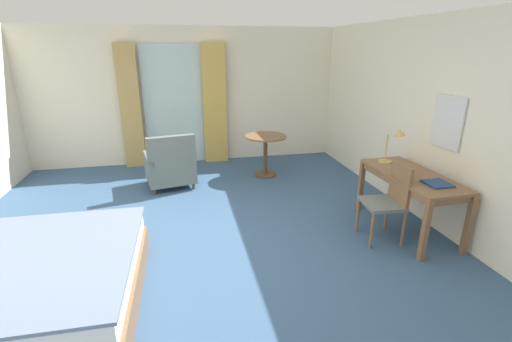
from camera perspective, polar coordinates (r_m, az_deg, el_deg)
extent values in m
cube|color=#38567A|center=(4.07, -8.45, -13.86)|extent=(6.45, 7.75, 0.10)
cube|color=silver|center=(7.09, -11.12, 11.67)|extent=(6.05, 0.12, 2.55)
cube|color=silver|center=(4.70, 29.66, 5.86)|extent=(0.12, 7.35, 2.55)
cube|color=silver|center=(7.03, -13.11, 10.21)|extent=(1.10, 0.02, 2.24)
cube|color=tan|center=(6.99, -19.53, 9.62)|extent=(0.37, 0.10, 2.26)
cube|color=tan|center=(6.97, -6.66, 10.55)|extent=(0.45, 0.10, 2.26)
cube|color=brown|center=(3.84, -35.20, -16.60)|extent=(2.21, 1.84, 0.26)
cube|color=white|center=(3.73, -35.91, -13.61)|extent=(2.14, 1.78, 0.21)
cube|color=slate|center=(3.53, -30.89, -12.11)|extent=(1.47, 1.81, 0.03)
cube|color=brown|center=(4.63, 23.83, -0.64)|extent=(0.64, 1.39, 0.04)
cube|color=brown|center=(4.65, 23.74, -1.31)|extent=(0.59, 1.32, 0.08)
cube|color=brown|center=(4.49, 30.96, -7.51)|extent=(0.06, 0.06, 0.70)
cube|color=brown|center=(5.40, 21.50, -1.79)|extent=(0.06, 0.06, 0.70)
cube|color=brown|center=(4.14, 25.54, -8.73)|extent=(0.06, 0.06, 0.70)
cube|color=brown|center=(5.12, 16.53, -2.35)|extent=(0.06, 0.06, 0.70)
cube|color=slate|center=(4.37, 19.61, -4.97)|extent=(0.45, 0.47, 0.04)
cube|color=brown|center=(4.37, 22.20, -1.75)|extent=(0.07, 0.42, 0.46)
cylinder|color=brown|center=(4.56, 16.05, -6.86)|extent=(0.04, 0.04, 0.43)
cylinder|color=brown|center=(4.23, 18.14, -9.17)|extent=(0.04, 0.04, 0.43)
cylinder|color=brown|center=(4.71, 20.29, -6.44)|extent=(0.04, 0.04, 0.43)
cylinder|color=brown|center=(4.40, 22.63, -8.61)|extent=(0.04, 0.04, 0.43)
cylinder|color=tan|center=(4.97, 20.00, 1.45)|extent=(0.17, 0.17, 0.02)
cylinder|color=tan|center=(4.92, 20.25, 3.52)|extent=(0.02, 0.02, 0.36)
cone|color=tan|center=(4.91, 22.10, 5.74)|extent=(0.15, 0.13, 0.13)
cube|color=navy|center=(4.38, 27.15, -1.82)|extent=(0.26, 0.26, 0.02)
cube|color=slate|center=(5.98, -13.64, -0.05)|extent=(0.85, 0.84, 0.29)
cube|color=slate|center=(5.58, -13.42, 2.92)|extent=(0.74, 0.26, 0.51)
cube|color=slate|center=(5.96, -10.82, 2.39)|extent=(0.23, 0.72, 0.16)
cube|color=slate|center=(5.87, -16.84, 1.63)|extent=(0.23, 0.72, 0.16)
cylinder|color=#4C3D2D|center=(6.37, -11.27, -0.55)|extent=(0.04, 0.04, 0.10)
cylinder|color=#4C3D2D|center=(6.28, -16.72, -1.28)|extent=(0.04, 0.04, 0.10)
cylinder|color=#4C3D2D|center=(5.82, -10.02, -2.37)|extent=(0.04, 0.04, 0.10)
cylinder|color=#4C3D2D|center=(5.73, -15.98, -3.20)|extent=(0.04, 0.04, 0.10)
cylinder|color=brown|center=(6.16, 1.55, 5.58)|extent=(0.72, 0.72, 0.03)
cylinder|color=brown|center=(6.26, 1.52, 2.35)|extent=(0.07, 0.07, 0.70)
cylinder|color=brown|center=(6.36, 1.49, -0.54)|extent=(0.40, 0.40, 0.02)
cube|color=silver|center=(4.70, 28.43, 6.95)|extent=(0.02, 0.47, 0.60)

